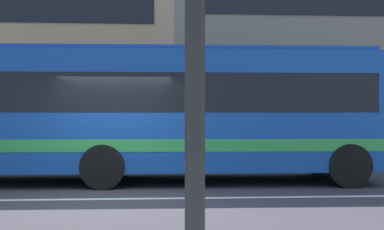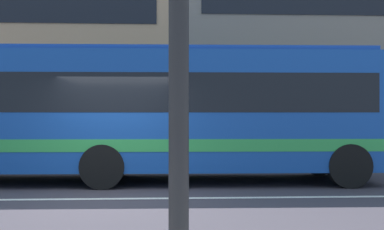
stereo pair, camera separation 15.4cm
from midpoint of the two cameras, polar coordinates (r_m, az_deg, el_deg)
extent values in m
plane|color=#3C363E|center=(9.68, -10.37, -9.82)|extent=(160.00, 160.00, 0.00)
cube|color=silver|center=(9.68, -10.37, -9.80)|extent=(60.00, 0.16, 0.01)
cube|color=#295A19|center=(15.94, 5.55, -4.58)|extent=(17.57, 1.10, 0.77)
cube|color=#154498|center=(11.93, -6.70, 0.41)|extent=(11.73, 2.77, 2.78)
cube|color=black|center=(11.94, -6.70, 2.41)|extent=(11.03, 2.78, 0.89)
cube|color=green|center=(11.95, -6.70, -3.26)|extent=(11.49, 2.79, 0.28)
cube|color=#1A4193|center=(12.03, -6.70, 7.34)|extent=(11.25, 2.35, 0.12)
cube|color=black|center=(12.92, 20.18, 2.23)|extent=(0.07, 2.16, 0.98)
cylinder|color=black|center=(13.73, 14.35, -4.84)|extent=(1.00, 0.30, 1.00)
cylinder|color=black|center=(11.49, 17.82, -5.76)|extent=(1.00, 0.30, 1.00)
cylinder|color=black|center=(13.22, -9.49, -5.02)|extent=(1.00, 0.30, 1.00)
cylinder|color=black|center=(10.89, -10.98, -6.08)|extent=(1.00, 0.30, 1.00)
cylinder|color=black|center=(3.31, -1.00, 8.16)|extent=(0.14, 0.14, 3.92)
camera|label=1|loc=(0.08, -90.38, 0.00)|focal=44.81mm
camera|label=2|loc=(0.08, 89.62, 0.00)|focal=44.81mm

